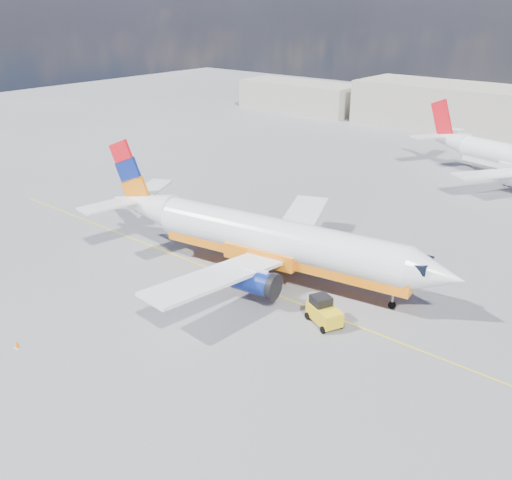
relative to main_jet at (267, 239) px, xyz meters
The scene contains 6 objects.
ground 6.27m from the main_jet, 88.93° to the right, with size 240.00×240.00×0.00m, color slate.
taxi_line 4.10m from the main_jet, 87.51° to the right, with size 70.00×0.15×0.01m, color yellow.
terminal_annex 80.45m from the main_jet, 123.93° to the left, with size 26.00×10.00×6.00m, color #A8A291.
main_jet is the anchor object (origin of this frame).
gse_tug 9.28m from the main_jet, 23.08° to the right, with size 3.24×2.74×2.04m.
traffic_cone 21.00m from the main_jet, 107.29° to the right, with size 0.40×0.40×0.55m.
Camera 1 is at (27.83, -29.59, 22.23)m, focal length 40.00 mm.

